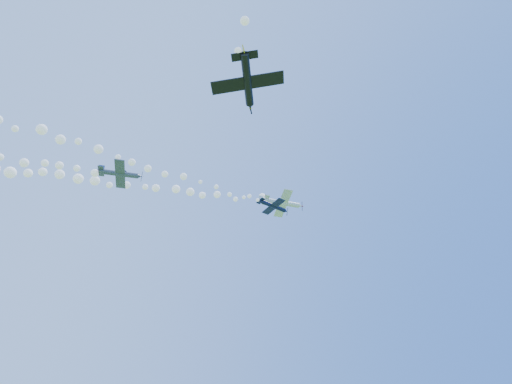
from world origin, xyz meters
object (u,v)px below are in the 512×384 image
plane_white (283,203)px  plane_navy (273,206)px  plane_black (247,82)px  plane_grey (120,174)px

plane_white → plane_navy: bearing=-135.7°
plane_white → plane_navy: size_ratio=1.29×
plane_navy → plane_black: size_ratio=0.98×
plane_white → plane_grey: plane_white is taller
plane_navy → plane_black: 36.08m
plane_navy → plane_grey: 25.98m
plane_navy → plane_grey: bearing=171.9°
plane_navy → plane_grey: size_ratio=0.85×
plane_grey → plane_black: 34.55m
plane_white → plane_black: 39.91m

